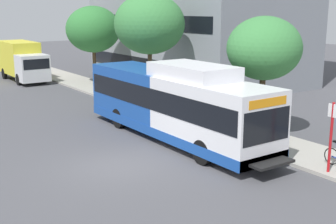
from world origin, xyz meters
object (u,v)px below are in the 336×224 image
at_px(transit_bus, 174,103).
at_px(street_tree_near_stop, 264,49).
at_px(street_tree_far_block, 93,29).
at_px(street_tree_mid_block, 149,24).
at_px(bus_stop_sign_pole, 331,132).
at_px(box_truck_background, 22,60).

relative_size(transit_bus, street_tree_near_stop, 2.22).
height_order(transit_bus, street_tree_near_stop, street_tree_near_stop).
bearing_deg(street_tree_near_stop, street_tree_far_block, 89.90).
height_order(street_tree_mid_block, street_tree_far_block, street_tree_mid_block).
xyz_separation_m(bus_stop_sign_pole, street_tree_near_stop, (1.86, 5.16, 2.52)).
bearing_deg(transit_bus, street_tree_near_stop, -27.21).
bearing_deg(box_truck_background, street_tree_near_stop, -80.32).
distance_m(street_tree_mid_block, box_truck_background, 14.65).
height_order(bus_stop_sign_pole, box_truck_background, box_truck_background).
xyz_separation_m(transit_bus, box_truck_background, (-0.29, 21.65, 0.04)).
distance_m(transit_bus, street_tree_near_stop, 4.87).
xyz_separation_m(transit_bus, street_tree_near_stop, (3.73, -1.92, 2.47)).
relative_size(street_tree_near_stop, box_truck_background, 0.79).
bearing_deg(transit_bus, box_truck_background, 90.77).
relative_size(street_tree_mid_block, street_tree_far_block, 1.12).
distance_m(transit_bus, bus_stop_sign_pole, 7.32).
bearing_deg(street_tree_near_stop, transit_bus, 152.79).
xyz_separation_m(street_tree_near_stop, street_tree_mid_block, (0.05, 9.89, 0.84)).
bearing_deg(box_truck_background, transit_bus, -89.23).
xyz_separation_m(transit_bus, bus_stop_sign_pole, (1.87, -7.08, -0.05)).
bearing_deg(street_tree_far_block, transit_bus, -103.11).
height_order(street_tree_near_stop, street_tree_far_block, street_tree_far_block).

